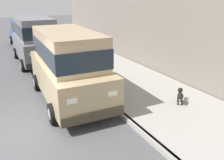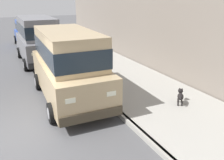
{
  "view_description": "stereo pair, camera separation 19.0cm",
  "coord_description": "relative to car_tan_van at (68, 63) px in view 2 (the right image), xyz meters",
  "views": [
    {
      "loc": [
        -0.16,
        -6.01,
        3.65
      ],
      "look_at": [
        3.42,
        0.91,
        0.85
      ],
      "focal_mm": 37.96,
      "sensor_mm": 36.0,
      "label": 1
    },
    {
      "loc": [
        0.01,
        -6.09,
        3.65
      ],
      "look_at": [
        3.42,
        0.91,
        0.85
      ],
      "focal_mm": 37.96,
      "sensor_mm": 36.0,
      "label": 2
    }
  ],
  "objects": [
    {
      "name": "car_blue_hatchback",
      "position": [
        0.04,
        11.13,
        -0.42
      ],
      "size": [
        1.97,
        3.81,
        1.88
      ],
      "color": "#28479E",
      "rests_on": "ground"
    },
    {
      "name": "curb",
      "position": [
        1.03,
        -1.86,
        -1.32
      ],
      "size": [
        0.16,
        64.0,
        0.14
      ],
      "primitive_type": "cube",
      "color": "gray",
      "rests_on": "ground"
    },
    {
      "name": "ground_plane",
      "position": [
        -2.17,
        -1.86,
        -1.39
      ],
      "size": [
        80.0,
        80.0,
        0.0
      ],
      "primitive_type": "plane",
      "color": "#4C4C4F"
    },
    {
      "name": "dog_black",
      "position": [
        3.18,
        -2.32,
        -0.97
      ],
      "size": [
        0.53,
        0.61,
        0.49
      ],
      "color": "black",
      "rests_on": "sidewalk"
    },
    {
      "name": "car_tan_van",
      "position": [
        0.0,
        0.0,
        0.0
      ],
      "size": [
        2.24,
        4.95,
        2.52
      ],
      "color": "tan",
      "rests_on": "ground"
    },
    {
      "name": "building_facade",
      "position": [
        4.93,
        3.6,
        0.82
      ],
      "size": [
        0.5,
        20.0,
        4.44
      ],
      "primitive_type": "cube",
      "color": "slate",
      "rests_on": "ground"
    },
    {
      "name": "fire_hydrant",
      "position": [
        1.48,
        0.68,
        -0.92
      ],
      "size": [
        0.34,
        0.24,
        0.72
      ],
      "color": "red",
      "rests_on": "sidewalk"
    },
    {
      "name": "sidewalk",
      "position": [
        2.83,
        -1.86,
        -1.32
      ],
      "size": [
        3.6,
        64.0,
        0.14
      ],
      "primitive_type": "cube",
      "color": "#99968E",
      "rests_on": "ground"
    },
    {
      "name": "car_grey_van",
      "position": [
        -0.09,
        5.85,
        0.0
      ],
      "size": [
        2.15,
        4.9,
        2.52
      ],
      "color": "slate",
      "rests_on": "ground"
    }
  ]
}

